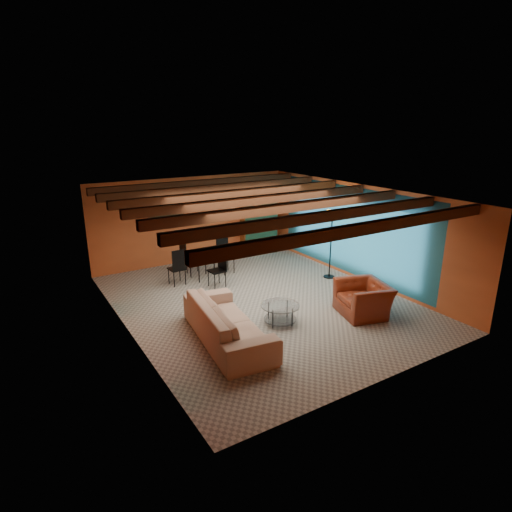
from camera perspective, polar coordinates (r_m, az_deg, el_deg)
room at (r=10.09m, az=0.27°, el=6.44°), size 6.52×8.01×2.71m
sofa at (r=8.79m, az=-3.86°, el=-8.79°), size 1.44×2.92×0.82m
armchair at (r=10.22m, az=14.21°, el=-5.59°), size 1.32×1.42×0.76m
coffee_table at (r=9.56m, az=3.27°, el=-7.75°), size 1.12×1.12×0.44m
dining_table at (r=12.19m, az=-7.26°, el=-0.67°), size 2.16×2.16×1.05m
armoire at (r=14.49m, az=0.15°, el=4.24°), size 1.19×0.75×1.94m
floor_lamp at (r=12.23m, az=10.02°, el=1.52°), size 0.48×0.48×1.97m
ceiling_fan at (r=9.99m, az=0.60°, el=6.33°), size 1.50×1.50×0.44m
painting at (r=13.26m, az=-11.97°, el=5.62°), size 1.05×0.03×0.65m
potted_plant at (r=14.27m, az=0.15°, el=8.93°), size 0.45×0.40×0.45m
vase at (r=12.02m, az=-7.37°, el=2.13°), size 0.20×0.20×0.19m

